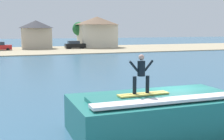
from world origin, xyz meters
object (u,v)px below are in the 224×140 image
Objects in this scene: surfer at (141,72)px; tree_short_bushy at (79,29)px; car_far_shore at (75,45)px; house_small_cottage at (36,33)px; surfboard at (143,94)px; house_gabled_white at (97,30)px; wave_crest at (157,113)px.

tree_short_bushy is (11.63, 58.78, 1.75)m from surfer.
house_small_cottage is (-7.87, 3.35, 2.69)m from car_far_shore.
house_small_cottage is at bearing 88.54° from surfer.
surfboard is 0.22× the size of house_gabled_white.
tree_short_bushy is at bearing 78.81° from surfer.
house_small_cottage is 10.36m from tree_short_bushy.
house_gabled_white reaches higher than surfer.
car_far_shore is at bearing -152.07° from house_gabled_white.
surfboard is at bearing -91.37° from house_small_cottage.
tree_short_bushy is at bearing 65.77° from car_far_shore.
surfer reaches higher than car_far_shore.
surfboard is at bearing -28.26° from surfer.
wave_crest is 56.96m from house_small_cottage.
house_small_cottage reaches higher than surfer.
car_far_shore is 8.97m from house_small_cottage.
car_far_shore is 6.60m from tree_short_bushy.
surfer is 0.27× the size of tree_short_bushy.
surfboard is 0.29× the size of house_small_cottage.
surfboard is 60.00m from tree_short_bushy.
surfer is 0.21× the size of house_small_cottage.
house_gabled_white is 1.35× the size of house_small_cottage.
house_small_cottage reaches higher than wave_crest.
house_gabled_white is (14.62, 56.78, 3.48)m from wave_crest.
house_gabled_white is at bearing -25.99° from tree_short_bushy.
house_gabled_white reaches higher than surfboard.
surfer reaches higher than surfboard.
house_small_cottage is at bearing 179.56° from house_gabled_white.
wave_crest is 1.67× the size of car_far_shore.
house_gabled_white is 14.01m from house_small_cottage.
house_small_cottage is 1.26× the size of tree_short_bushy.
tree_short_bushy is (-3.82, 1.86, 0.14)m from house_gabled_white.
car_far_shore is 0.72× the size of tree_short_bushy.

